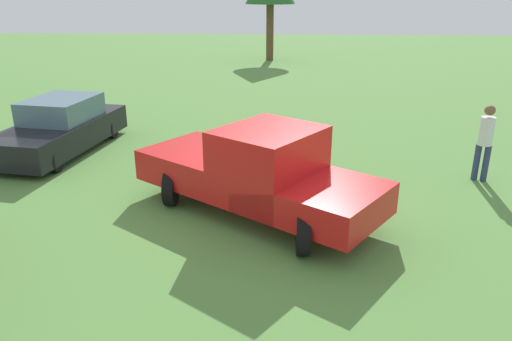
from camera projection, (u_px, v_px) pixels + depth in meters
The scene contains 4 objects.
ground_plane at pixel (258, 215), 9.74m from camera, with size 80.00×80.00×0.00m, color #54843D.
pickup_truck at pixel (261, 171), 9.46m from camera, with size 4.47×5.22×1.79m.
sedan_far at pixel (60, 128), 13.35m from camera, with size 4.68×2.43×1.45m.
person_bystander at pixel (485, 138), 11.14m from camera, with size 0.43×0.43×1.80m.
Camera 1 is at (8.80, 0.41, 4.25)m, focal length 34.35 mm.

